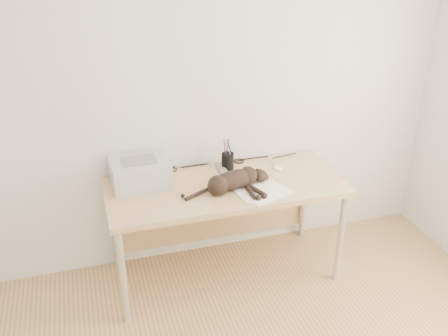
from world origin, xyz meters
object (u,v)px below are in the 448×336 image
object	(u,v)px
desk	(222,195)
cat	(232,182)
mouse	(277,166)
mug	(166,166)
printer	(140,172)
pen_cup	(228,161)

from	to	relation	value
desk	cat	world-z (taller)	cat
cat	mouse	size ratio (longest dim) A/B	5.95
desk	cat	distance (m)	0.26
cat	mug	bearing A→B (deg)	121.98
desk	cat	bearing A→B (deg)	-83.29
printer	desk	bearing A→B (deg)	-8.75
mug	pen_cup	size ratio (longest dim) A/B	0.50
desk	cat	xyz separation A→B (m)	(0.02, -0.18, 0.19)
printer	pen_cup	bearing A→B (deg)	4.85
desk	mouse	distance (m)	0.46
desk	pen_cup	distance (m)	0.25
printer	mouse	distance (m)	0.98
desk	pen_cup	world-z (taller)	pen_cup
printer	mouse	xyz separation A→B (m)	(0.97, -0.05, -0.07)
mug	printer	bearing A→B (deg)	-150.48
desk	mug	bearing A→B (deg)	151.03
desk	printer	bearing A→B (deg)	171.25
printer	cat	size ratio (longest dim) A/B	0.64
mug	mouse	bearing A→B (deg)	-11.47
desk	mouse	world-z (taller)	mouse
printer	cat	xyz separation A→B (m)	(0.57, -0.26, -0.03)
desk	pen_cup	xyz separation A→B (m)	(0.09, 0.14, 0.20)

